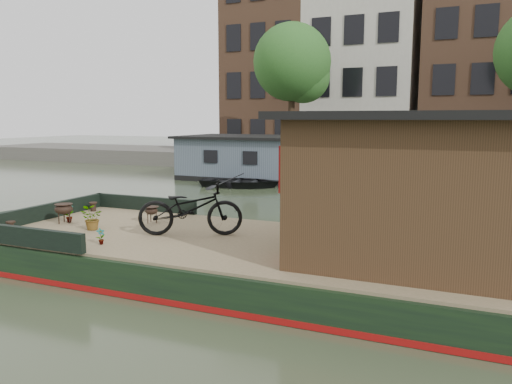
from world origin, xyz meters
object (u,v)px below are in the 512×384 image
at_px(potted_plant_a, 69,213).
at_px(dinghy, 240,179).
at_px(cabin, 411,186).
at_px(brazier_rear, 152,215).
at_px(bicycle, 190,208).
at_px(brazier_front, 64,213).

xyz_separation_m(potted_plant_a, dinghy, (-0.89, 11.05, -0.50)).
relative_size(cabin, potted_plant_a, 9.42).
relative_size(cabin, brazier_rear, 10.75).
bearing_deg(brazier_rear, dinghy, 104.25).
height_order(bicycle, potted_plant_a, bicycle).
relative_size(brazier_front, dinghy, 0.13).
xyz_separation_m(cabin, potted_plant_a, (-7.35, 0.01, -1.02)).
height_order(brazier_front, dinghy, brazier_front).
bearing_deg(bicycle, brazier_front, 67.62).
bearing_deg(brazier_front, dinghy, 94.39).
height_order(potted_plant_a, brazier_rear, potted_plant_a).
distance_m(potted_plant_a, brazier_rear, 1.87).
height_order(brazier_rear, dinghy, brazier_rear).
xyz_separation_m(brazier_front, brazier_rear, (1.77, 0.80, -0.03)).
xyz_separation_m(cabin, dinghy, (-8.24, 11.06, -1.52)).
bearing_deg(bicycle, potted_plant_a, 65.76).
xyz_separation_m(cabin, brazier_rear, (-5.61, 0.70, -1.04)).
distance_m(cabin, potted_plant_a, 7.42).
bearing_deg(brazier_rear, potted_plant_a, -158.28).
height_order(potted_plant_a, brazier_front, brazier_front).
height_order(cabin, potted_plant_a, cabin).
xyz_separation_m(cabin, brazier_front, (-7.39, -0.09, -1.01)).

